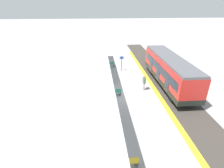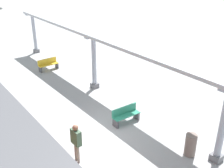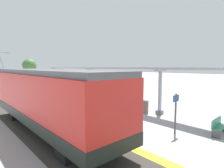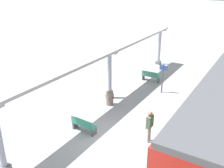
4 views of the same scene
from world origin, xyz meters
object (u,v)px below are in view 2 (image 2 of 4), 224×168
(trash_bin, at_px, (191,145))
(bench_near_end, at_px, (126,115))
(canopy_pillar_third, at_px, (94,62))
(passenger_waiting_near_edge, at_px, (76,139))
(canopy_pillar_second, at_px, (223,125))
(bench_far_end, at_px, (48,64))
(canopy_pillar_fourth, at_px, (34,33))

(trash_bin, bearing_deg, bench_near_end, 98.26)
(canopy_pillar_third, xyz_separation_m, bench_near_end, (-1.09, -4.38, -1.31))
(passenger_waiting_near_edge, bearing_deg, trash_bin, -32.41)
(canopy_pillar_second, bearing_deg, bench_near_end, 103.60)
(trash_bin, bearing_deg, passenger_waiting_near_edge, 147.59)
(passenger_waiting_near_edge, bearing_deg, canopy_pillar_second, -37.05)
(trash_bin, relative_size, passenger_waiting_near_edge, 0.56)
(trash_bin, bearing_deg, bench_far_end, 92.00)
(passenger_waiting_near_edge, bearing_deg, canopy_pillar_third, 49.95)
(trash_bin, bearing_deg, canopy_pillar_fourth, 88.10)
(bench_far_end, height_order, passenger_waiting_near_edge, passenger_waiting_near_edge)
(bench_near_end, relative_size, passenger_waiting_near_edge, 0.86)
(canopy_pillar_second, distance_m, bench_near_end, 4.83)
(canopy_pillar_second, bearing_deg, passenger_waiting_near_edge, 142.95)
(canopy_pillar_fourth, bearing_deg, canopy_pillar_second, -90.00)
(canopy_pillar_fourth, height_order, trash_bin, canopy_pillar_fourth)
(canopy_pillar_third, bearing_deg, canopy_pillar_fourth, 90.00)
(passenger_waiting_near_edge, bearing_deg, bench_near_end, 17.02)
(bench_far_end, bearing_deg, canopy_pillar_fourth, 77.44)
(canopy_pillar_third, xyz_separation_m, bench_far_end, (-1.01, 4.69, -1.31))
(bench_near_end, xyz_separation_m, bench_far_end, (0.08, 9.07, 0.00))
(canopy_pillar_third, relative_size, passenger_waiting_near_edge, 1.94)
(canopy_pillar_second, relative_size, bench_near_end, 2.27)
(trash_bin, bearing_deg, canopy_pillar_third, 85.92)
(canopy_pillar_second, height_order, passenger_waiting_near_edge, canopy_pillar_second)
(canopy_pillar_second, xyz_separation_m, passenger_waiting_near_edge, (-4.58, 3.46, -0.64))
(bench_far_end, xyz_separation_m, passenger_waiting_near_edge, (-3.57, -10.13, 0.67))
(canopy_pillar_second, distance_m, trash_bin, 1.65)
(canopy_pillar_second, xyz_separation_m, bench_far_end, (-1.01, 13.59, -1.31))
(canopy_pillar_fourth, bearing_deg, trash_bin, -91.90)
(bench_far_end, xyz_separation_m, trash_bin, (0.44, -12.68, 0.06))
(trash_bin, height_order, passenger_waiting_near_edge, passenger_waiting_near_edge)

